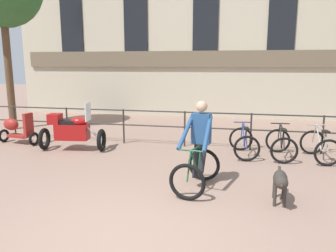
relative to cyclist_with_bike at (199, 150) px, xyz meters
name	(u,v)px	position (x,y,z in m)	size (l,w,h in m)	color
ground_plane	(126,236)	(-0.77, -2.07, -0.76)	(60.00, 60.00, 0.00)	#8E7060
canal_railing	(185,123)	(-0.77, 3.13, -0.05)	(15.05, 0.05, 1.05)	#2D2B28
cyclist_with_bike	(199,150)	(0.00, 0.00, 0.00)	(0.87, 1.27, 1.70)	black
dog	(280,181)	(1.47, -0.52, -0.34)	(0.28, 1.01, 0.61)	#332D28
parked_motorcycle	(72,131)	(-3.79, 2.05, -0.20)	(1.83, 0.83, 1.35)	black
parked_bicycle_near_lamp	(244,143)	(0.91, 2.47, -0.41)	(0.80, 1.19, 0.86)	black
parked_bicycle_mid_left	(281,144)	(1.84, 2.47, -0.41)	(0.69, 1.13, 0.86)	black
parked_bicycle_mid_right	(320,146)	(2.78, 2.47, -0.41)	(0.80, 1.19, 0.86)	black
parked_scooter	(17,129)	(-5.80, 2.42, -0.30)	(1.33, 0.61, 0.96)	black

